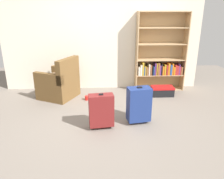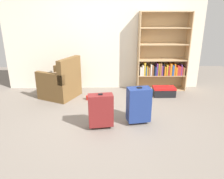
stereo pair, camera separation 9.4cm
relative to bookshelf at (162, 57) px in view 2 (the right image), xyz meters
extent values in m
plane|color=slate|center=(-1.37, -1.73, -0.79)|extent=(8.18, 8.18, 0.00)
cube|color=beige|center=(-1.37, 0.19, 0.51)|extent=(4.67, 0.10, 2.60)
cube|color=tan|center=(-0.57, -0.03, 0.12)|extent=(0.02, 0.30, 1.82)
cube|color=tan|center=(0.57, -0.03, 0.12)|extent=(0.02, 0.30, 1.82)
cube|color=tan|center=(0.00, 0.11, 0.12)|extent=(1.16, 0.02, 1.82)
cube|color=tan|center=(0.00, -0.03, -0.78)|extent=(1.12, 0.28, 0.02)
cube|color=tan|center=(0.00, -0.03, -0.42)|extent=(1.12, 0.28, 0.02)
cube|color=tan|center=(0.00, -0.03, -0.05)|extent=(1.12, 0.28, 0.02)
cube|color=tan|center=(0.00, -0.03, 0.31)|extent=(1.12, 0.28, 0.02)
cube|color=tan|center=(0.00, -0.03, 0.67)|extent=(1.12, 0.28, 0.02)
cube|color=tan|center=(0.00, -0.03, 1.02)|extent=(1.12, 0.28, 0.02)
cube|color=silver|center=(-0.51, -0.09, -0.31)|extent=(0.04, 0.17, 0.20)
cube|color=silver|center=(-0.46, -0.08, -0.28)|extent=(0.04, 0.18, 0.25)
cube|color=gold|center=(-0.42, -0.07, -0.25)|extent=(0.04, 0.20, 0.31)
cube|color=#264C99|center=(-0.39, -0.09, -0.31)|extent=(0.02, 0.16, 0.20)
cube|color=gold|center=(-0.36, -0.06, -0.30)|extent=(0.02, 0.21, 0.21)
cube|color=brown|center=(-0.32, -0.06, -0.31)|extent=(0.04, 0.21, 0.19)
cube|color=silver|center=(-0.27, -0.06, -0.28)|extent=(0.03, 0.23, 0.26)
cube|color=brown|center=(-0.23, -0.08, -0.29)|extent=(0.03, 0.18, 0.24)
cube|color=black|center=(-0.19, -0.06, -0.30)|extent=(0.02, 0.22, 0.21)
cube|color=#264C99|center=(-0.16, -0.07, -0.30)|extent=(0.02, 0.20, 0.21)
cube|color=#66337F|center=(-0.13, -0.05, -0.27)|extent=(0.03, 0.25, 0.28)
cube|color=gold|center=(-0.09, -0.06, -0.27)|extent=(0.02, 0.21, 0.29)
cube|color=brown|center=(-0.05, -0.06, -0.26)|extent=(0.04, 0.22, 0.29)
cube|color=#66337F|center=(-0.01, -0.07, -0.29)|extent=(0.03, 0.19, 0.24)
cube|color=black|center=(0.02, -0.06, -0.27)|extent=(0.02, 0.23, 0.27)
cube|color=orange|center=(0.06, -0.06, -0.30)|extent=(0.04, 0.22, 0.21)
cube|color=gold|center=(0.10, -0.05, -0.28)|extent=(0.03, 0.23, 0.25)
cube|color=#B22D2D|center=(0.15, -0.06, -0.29)|extent=(0.03, 0.22, 0.24)
cube|color=orange|center=(0.19, -0.07, -0.27)|extent=(0.04, 0.20, 0.28)
cube|color=#264C99|center=(0.24, -0.05, -0.29)|extent=(0.04, 0.25, 0.24)
cube|color=orange|center=(0.28, -0.05, -0.27)|extent=(0.03, 0.23, 0.27)
cube|color=orange|center=(0.32, -0.09, -0.31)|extent=(0.04, 0.17, 0.20)
cube|color=#B22D2D|center=(0.36, -0.07, -0.29)|extent=(0.04, 0.19, 0.23)
cube|color=#B22D2D|center=(0.41, -0.07, -0.30)|extent=(0.04, 0.19, 0.22)
cube|color=#66337F|center=(0.44, -0.06, -0.28)|extent=(0.02, 0.22, 0.26)
cube|color=#B22D2D|center=(0.46, -0.05, -0.31)|extent=(0.02, 0.24, 0.19)
cube|color=brown|center=(0.50, -0.07, -0.31)|extent=(0.04, 0.19, 0.19)
cube|color=brown|center=(-2.36, -0.44, -0.59)|extent=(0.94, 0.94, 0.40)
cube|color=#91724F|center=(-2.36, -0.44, -0.35)|extent=(0.74, 0.71, 0.08)
cube|color=brown|center=(-2.10, -0.57, -0.14)|extent=(0.42, 0.68, 0.50)
cube|color=brown|center=(-2.23, -0.17, -0.28)|extent=(0.67, 0.40, 0.22)
cube|color=brown|center=(-2.49, -0.71, -0.28)|extent=(0.67, 0.40, 0.22)
cylinder|color=red|center=(-1.73, -0.66, -0.74)|extent=(0.08, 0.08, 0.10)
torus|color=red|center=(-1.67, -0.66, -0.74)|extent=(0.06, 0.01, 0.06)
cube|color=black|center=(-0.02, -0.47, -0.70)|extent=(0.48, 0.27, 0.18)
cube|color=red|center=(-0.02, -0.47, -0.60)|extent=(0.49, 0.28, 0.04)
cube|color=maroon|center=(-1.41, -1.88, -0.48)|extent=(0.42, 0.24, 0.53)
cube|color=black|center=(-1.41, -1.88, -0.20)|extent=(0.07, 0.05, 0.02)
cylinder|color=black|center=(-1.55, -1.90, -0.77)|extent=(0.06, 0.06, 0.05)
cylinder|color=black|center=(-1.27, -1.86, -0.77)|extent=(0.06, 0.06, 0.05)
cube|color=navy|center=(-0.78, -1.72, -0.45)|extent=(0.41, 0.29, 0.58)
cube|color=black|center=(-0.78, -1.72, -0.15)|extent=(0.09, 0.06, 0.02)
cylinder|color=black|center=(-0.91, -1.74, -0.77)|extent=(0.06, 0.06, 0.05)
cylinder|color=black|center=(-0.64, -1.70, -0.77)|extent=(0.06, 0.06, 0.05)
camera|label=1|loc=(-1.40, -5.10, 1.03)|focal=35.32mm
camera|label=2|loc=(-1.30, -5.10, 1.03)|focal=35.32mm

